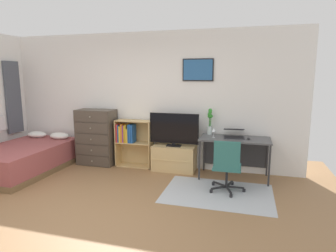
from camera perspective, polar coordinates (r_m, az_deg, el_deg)
ground_plane at (r=4.09m, az=-15.93°, el=-17.11°), size 7.20×7.20×0.00m
wall_back_with_posters at (r=5.87m, az=-4.02°, el=5.18°), size 6.12×0.09×2.70m
area_rug at (r=4.73m, az=9.86°, el=-13.03°), size 1.70×1.20×0.01m
bed at (r=6.30m, az=-26.71°, el=-5.68°), size 1.31×2.01×0.63m
dresser at (r=6.17m, az=-14.03°, el=-2.15°), size 0.78×0.46×1.15m
bookshelf at (r=5.90m, az=-7.35°, el=-2.59°), size 0.75×0.30×0.96m
tv_stand at (r=5.65m, az=1.21°, el=-6.41°), size 0.83×0.41×0.50m
television at (r=5.49m, az=1.17°, el=-0.73°), size 0.97×0.16×0.64m
desk at (r=5.37m, az=13.16°, el=-3.58°), size 1.24×0.61×0.74m
office_chair at (r=4.63m, az=11.63°, el=-7.60°), size 0.56×0.58×0.86m
laptop at (r=5.34m, az=12.99°, el=-1.49°), size 0.40×0.43×0.16m
computer_mouse at (r=5.22m, az=15.77°, el=-2.40°), size 0.06×0.10×0.03m
bamboo_vase at (r=5.46m, az=8.34°, el=0.98°), size 0.10×0.09×0.49m
wine_glass at (r=5.22m, az=9.09°, el=-0.83°), size 0.07×0.07×0.18m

